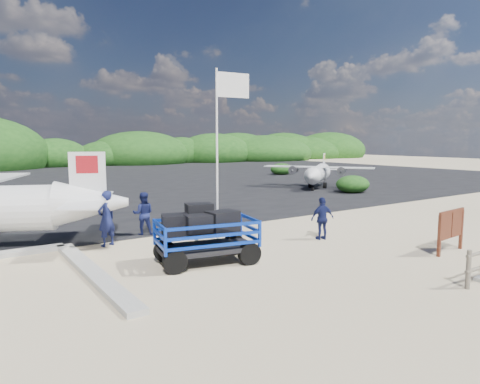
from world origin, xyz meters
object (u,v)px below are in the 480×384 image
at_px(signboard, 450,253).
at_px(crew_a, 106,218).
at_px(aircraft_large, 216,181).
at_px(baggage_cart, 207,263).
at_px(flagpole, 218,251).
at_px(crew_b, 143,214).
at_px(crew_c, 322,218).

distance_m(signboard, crew_a, 11.77).
bearing_deg(aircraft_large, signboard, 99.65).
relative_size(baggage_cart, crew_a, 1.62).
distance_m(flagpole, signboard, 7.75).
bearing_deg(crew_a, baggage_cart, 91.28).
bearing_deg(signboard, flagpole, 138.95).
bearing_deg(crew_a, signboard, 117.04).
xyz_separation_m(baggage_cart, flagpole, (1.01, 1.03, 0.00)).
bearing_deg(signboard, crew_b, 126.38).
bearing_deg(flagpole, crew_b, 106.37).
height_order(baggage_cart, signboard, baggage_cart).
distance_m(baggage_cart, crew_c, 5.23).
bearing_deg(flagpole, signboard, -35.71).
relative_size(baggage_cart, flagpole, 0.53).
xyz_separation_m(flagpole, crew_c, (4.15, -0.76, 0.80)).
bearing_deg(aircraft_large, crew_a, 73.31).
relative_size(crew_a, aircraft_large, 0.14).
distance_m(flagpole, aircraft_large, 24.64).
height_order(flagpole, crew_a, flagpole).
distance_m(flagpole, crew_b, 4.03).
xyz_separation_m(signboard, crew_c, (-2.15, 3.77, 0.80)).
height_order(crew_b, crew_c, crew_b).
relative_size(signboard, crew_b, 1.05).
bearing_deg(crew_c, aircraft_large, -97.28).
distance_m(baggage_cart, crew_b, 4.89).
bearing_deg(flagpole, baggage_cart, -134.65).
xyz_separation_m(flagpole, crew_a, (-2.85, 2.83, 0.99)).
xyz_separation_m(flagpole, aircraft_large, (12.70, 21.11, 0.00)).
xyz_separation_m(crew_b, aircraft_large, (13.81, 17.33, -0.85)).
xyz_separation_m(baggage_cart, signboard, (7.31, -3.50, 0.00)).
height_order(flagpole, crew_b, flagpole).
bearing_deg(baggage_cart, flagpole, 56.94).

